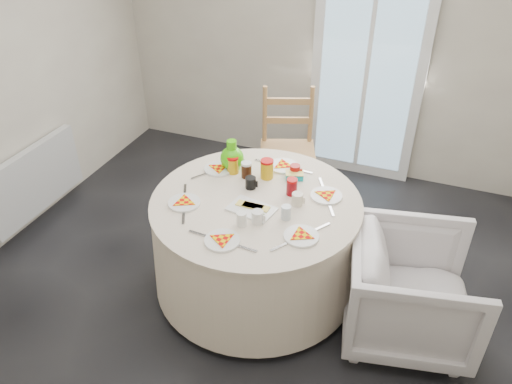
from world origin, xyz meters
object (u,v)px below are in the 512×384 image
(table, at_px, (256,243))
(green_pitcher, at_px, (232,152))
(radiator, at_px, (35,180))
(wooden_chair, at_px, (287,156))
(armchair, at_px, (412,287))

(table, height_order, green_pitcher, green_pitcher)
(radiator, bearing_deg, green_pitcher, 7.60)
(wooden_chair, distance_m, armchair, 1.64)
(radiator, xyz_separation_m, green_pitcher, (1.69, 0.23, 0.49))
(radiator, bearing_deg, wooden_chair, 27.89)
(radiator, relative_size, wooden_chair, 0.97)
(armchair, bearing_deg, table, 75.31)
(radiator, relative_size, armchair, 1.27)
(table, xyz_separation_m, wooden_chair, (-0.13, 1.07, 0.09))
(table, height_order, armchair, armchair)
(armchair, distance_m, green_pitcher, 1.49)
(radiator, height_order, armchair, armchair)
(radiator, distance_m, green_pitcher, 1.77)
(radiator, distance_m, wooden_chair, 2.11)
(wooden_chair, height_order, armchair, wooden_chair)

